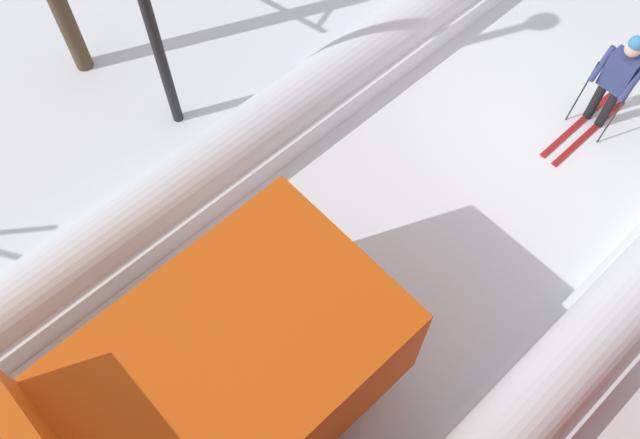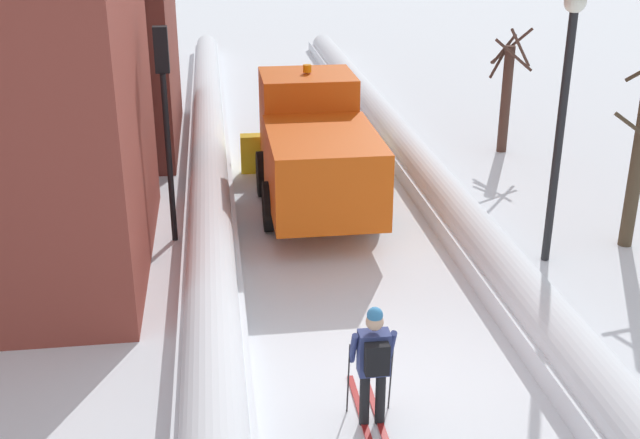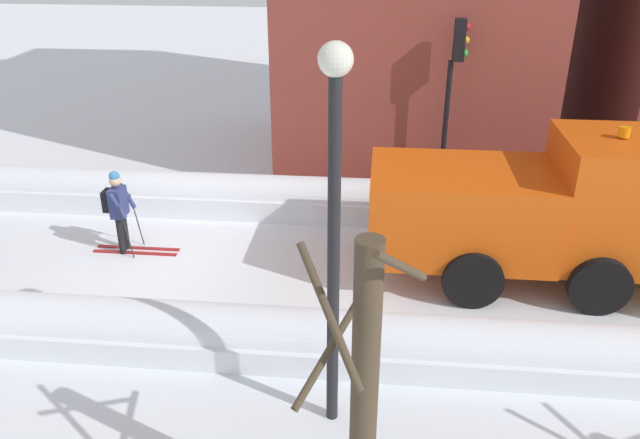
% 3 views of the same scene
% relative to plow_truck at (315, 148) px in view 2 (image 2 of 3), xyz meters
% --- Properties ---
extents(ground_plane, '(80.00, 80.00, 0.00)m').
position_rel_plow_truck_xyz_m(ground_plane, '(0.26, 2.72, -1.48)').
color(ground_plane, white).
extents(snowbank_left, '(1.10, 36.00, 0.96)m').
position_rel_plow_truck_xyz_m(snowbank_left, '(-2.42, 2.72, -1.08)').
color(snowbank_left, white).
rests_on(snowbank_left, ground).
extents(snowbank_right, '(1.10, 36.00, 0.90)m').
position_rel_plow_truck_xyz_m(snowbank_right, '(2.93, 2.72, -1.14)').
color(snowbank_right, white).
rests_on(snowbank_right, ground).
extents(plow_truck, '(3.20, 5.98, 3.12)m').
position_rel_plow_truck_xyz_m(plow_truck, '(0.00, 0.00, 0.00)').
color(plow_truck, '#DB510F').
rests_on(plow_truck, ground).
extents(skier, '(0.62, 1.80, 1.81)m').
position_rel_plow_truck_xyz_m(skier, '(-0.27, -8.19, -0.48)').
color(skier, black).
rests_on(skier, ground).
extents(traffic_light_pole, '(0.28, 0.42, 4.45)m').
position_rel_plow_truck_xyz_m(traffic_light_pole, '(-3.19, -1.29, 1.64)').
color(traffic_light_pole, black).
rests_on(traffic_light_pole, ground).
extents(street_lamp, '(0.40, 0.40, 5.24)m').
position_rel_plow_truck_xyz_m(street_lamp, '(4.23, -3.40, 1.84)').
color(street_lamp, black).
rests_on(street_lamp, ground).
extents(bare_tree_near, '(1.41, 1.25, 4.05)m').
position_rel_plow_truck_xyz_m(bare_tree_near, '(6.18, -2.94, 0.55)').
color(bare_tree_near, '#483928').
rests_on(bare_tree_near, ground).
extents(bare_tree_mid, '(1.23, 1.21, 3.57)m').
position_rel_plow_truck_xyz_m(bare_tree_mid, '(5.90, 3.80, 0.23)').
color(bare_tree_mid, '#472E25').
rests_on(bare_tree_mid, ground).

